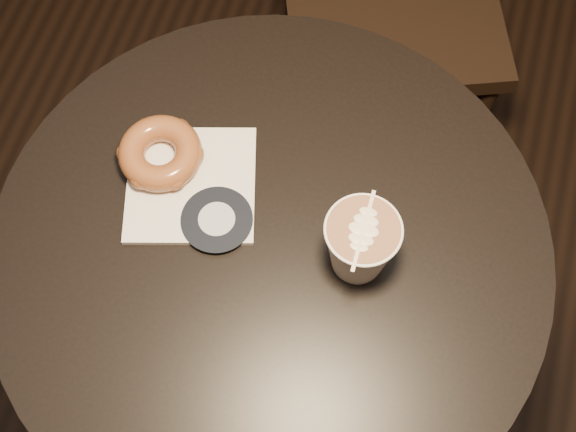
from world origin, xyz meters
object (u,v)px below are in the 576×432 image
(pastry_bag, at_px, (191,185))
(latte_cup, at_px, (360,245))
(cafe_table, at_px, (272,296))
(doughnut, at_px, (160,153))

(pastry_bag, height_order, latte_cup, latte_cup)
(cafe_table, relative_size, doughnut, 7.02)
(doughnut, relative_size, latte_cup, 1.07)
(latte_cup, bearing_deg, cafe_table, -174.21)
(pastry_bag, height_order, doughnut, doughnut)
(pastry_bag, bearing_deg, cafe_table, -38.88)
(cafe_table, height_order, pastry_bag, pastry_bag)
(doughnut, height_order, latte_cup, latte_cup)
(cafe_table, height_order, doughnut, doughnut)
(cafe_table, distance_m, doughnut, 0.29)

